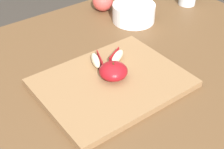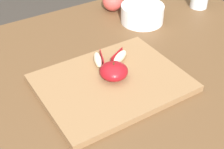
{
  "view_description": "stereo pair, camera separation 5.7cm",
  "coord_description": "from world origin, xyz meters",
  "px_view_note": "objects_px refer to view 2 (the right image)",
  "views": [
    {
      "loc": [
        -0.36,
        -0.62,
        1.33
      ],
      "look_at": [
        0.06,
        -0.07,
        0.8
      ],
      "focal_mm": 51.93,
      "sensor_mm": 36.0,
      "label": 1
    },
    {
      "loc": [
        -0.32,
        -0.66,
        1.33
      ],
      "look_at": [
        0.06,
        -0.07,
        0.8
      ],
      "focal_mm": 51.93,
      "sensor_mm": 36.0,
      "label": 2
    }
  ],
  "objects_px": {
    "apple_half_skin_up": "(114,71)",
    "whole_apple_pink_lady": "(113,1)",
    "apple_wedge_right": "(98,60)",
    "cutting_board": "(112,83)",
    "apple_wedge_middle": "(120,57)",
    "ceramic_fruit_bowl": "(142,13)"
  },
  "relations": [
    {
      "from": "apple_half_skin_up",
      "to": "apple_wedge_right",
      "type": "height_order",
      "value": "apple_half_skin_up"
    },
    {
      "from": "whole_apple_pink_lady",
      "to": "apple_wedge_right",
      "type": "bearing_deg",
      "value": -128.45
    },
    {
      "from": "cutting_board",
      "to": "ceramic_fruit_bowl",
      "type": "distance_m",
      "value": 0.39
    },
    {
      "from": "cutting_board",
      "to": "apple_half_skin_up",
      "type": "bearing_deg",
      "value": 36.91
    },
    {
      "from": "apple_wedge_right",
      "to": "ceramic_fruit_bowl",
      "type": "relative_size",
      "value": 0.45
    },
    {
      "from": "apple_wedge_right",
      "to": "apple_wedge_middle",
      "type": "height_order",
      "value": "same"
    },
    {
      "from": "whole_apple_pink_lady",
      "to": "apple_wedge_middle",
      "type": "bearing_deg",
      "value": -118.98
    },
    {
      "from": "apple_half_skin_up",
      "to": "ceramic_fruit_bowl",
      "type": "xyz_separation_m",
      "value": [
        0.28,
        0.25,
        -0.01
      ]
    },
    {
      "from": "cutting_board",
      "to": "whole_apple_pink_lady",
      "type": "xyz_separation_m",
      "value": [
        0.25,
        0.4,
        0.03
      ]
    },
    {
      "from": "cutting_board",
      "to": "apple_wedge_right",
      "type": "height_order",
      "value": "apple_wedge_right"
    },
    {
      "from": "apple_wedge_right",
      "to": "apple_wedge_middle",
      "type": "bearing_deg",
      "value": -21.95
    },
    {
      "from": "apple_wedge_middle",
      "to": "ceramic_fruit_bowl",
      "type": "relative_size",
      "value": 0.45
    },
    {
      "from": "cutting_board",
      "to": "whole_apple_pink_lady",
      "type": "height_order",
      "value": "whole_apple_pink_lady"
    },
    {
      "from": "cutting_board",
      "to": "ceramic_fruit_bowl",
      "type": "bearing_deg",
      "value": 41.38
    },
    {
      "from": "cutting_board",
      "to": "apple_wedge_middle",
      "type": "height_order",
      "value": "apple_wedge_middle"
    },
    {
      "from": "apple_half_skin_up",
      "to": "apple_wedge_right",
      "type": "xyz_separation_m",
      "value": [
        -0.0,
        0.08,
        -0.01
      ]
    },
    {
      "from": "whole_apple_pink_lady",
      "to": "ceramic_fruit_bowl",
      "type": "relative_size",
      "value": 0.57
    },
    {
      "from": "apple_half_skin_up",
      "to": "whole_apple_pink_lady",
      "type": "height_order",
      "value": "whole_apple_pink_lady"
    },
    {
      "from": "cutting_board",
      "to": "apple_wedge_right",
      "type": "xyz_separation_m",
      "value": [
        0.01,
        0.09,
        0.02
      ]
    },
    {
      "from": "cutting_board",
      "to": "ceramic_fruit_bowl",
      "type": "relative_size",
      "value": 2.53
    },
    {
      "from": "apple_wedge_right",
      "to": "whole_apple_pink_lady",
      "type": "height_order",
      "value": "whole_apple_pink_lady"
    },
    {
      "from": "apple_wedge_middle",
      "to": "ceramic_fruit_bowl",
      "type": "height_order",
      "value": "ceramic_fruit_bowl"
    }
  ]
}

